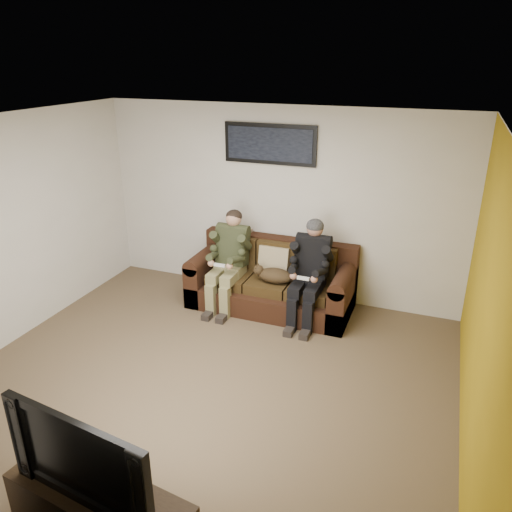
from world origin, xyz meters
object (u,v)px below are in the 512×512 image
at_px(person_right, 310,266).
at_px(cat, 274,275).
at_px(sofa, 273,282).
at_px(person_left, 229,255).
at_px(television, 91,451).
at_px(framed_poster, 270,144).

bearing_deg(person_right, cat, -178.71).
height_order(sofa, person_left, person_left).
relative_size(cat, television, 0.55).
relative_size(person_right, cat, 1.96).
bearing_deg(sofa, television, -89.16).
xyz_separation_m(sofa, person_right, (0.55, -0.18, 0.39)).
bearing_deg(person_left, sofa, 18.00).
height_order(cat, framed_poster, framed_poster).
distance_m(person_right, framed_poster, 1.67).
height_order(person_right, cat, person_right).
distance_m(person_right, cat, 0.51).
bearing_deg(framed_poster, sofa, -62.81).
xyz_separation_m(person_right, framed_poster, (-0.75, 0.57, 1.38)).
relative_size(cat, framed_poster, 0.53).
distance_m(sofa, framed_poster, 1.82).
bearing_deg(framed_poster, television, -86.49).
bearing_deg(framed_poster, person_left, -121.74).
relative_size(person_left, cat, 1.95).
bearing_deg(cat, person_left, 179.07).
bearing_deg(television, person_left, 106.87).
bearing_deg(sofa, person_left, -162.00).
relative_size(person_right, framed_poster, 1.03).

